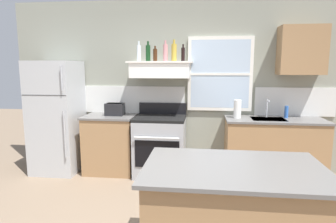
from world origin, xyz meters
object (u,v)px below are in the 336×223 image
bottle_clear_tall (139,53)px  bottle_balsamic_dark (183,54)px  bottle_champagne_gold_foil (174,52)px  kitchen_island (232,221)px  stove_range (160,145)px  bottle_rose_pink (165,53)px  dish_soap_bottle (286,112)px  bottle_dark_green_wine (148,53)px  refrigerator (57,117)px  bottle_brown_stout (155,55)px  toaster (115,109)px  paper_towel_roll (237,109)px

bottle_clear_tall → bottle_balsamic_dark: bearing=1.3°
bottle_clear_tall → bottle_champagne_gold_foil: bearing=-5.7°
bottle_champagne_gold_foil → kitchen_island: bottle_champagne_gold_foil is taller
stove_range → bottle_rose_pink: 1.42m
bottle_balsamic_dark → dish_soap_bottle: 1.77m
stove_range → bottle_champagne_gold_foil: 1.43m
bottle_dark_green_wine → kitchen_island: size_ratio=0.22×
bottle_dark_green_wine → kitchen_island: (1.09, -2.25, -1.42)m
refrigerator → bottle_brown_stout: size_ratio=7.76×
bottle_clear_tall → bottle_brown_stout: 0.28m
kitchen_island → bottle_champagne_gold_foil: bearing=107.5°
bottle_rose_pink → dish_soap_bottle: bottle_rose_pink is taller
stove_range → bottle_balsamic_dark: bottle_balsamic_dark is taller
refrigerator → kitchen_island: (2.54, -2.08, -0.42)m
bottle_balsamic_dark → kitchen_island: bearing=-76.1°
toaster → bottle_dark_green_wine: size_ratio=0.98×
bottle_balsamic_dark → kitchen_island: (0.55, -2.24, -1.39)m
refrigerator → bottle_balsamic_dark: bearing=4.6°
bottle_dark_green_wine → bottle_champagne_gold_foil: bottle_champagne_gold_foil is taller
stove_range → dish_soap_bottle: 1.96m
toaster → stove_range: (0.73, -0.06, -0.54)m
toaster → bottle_rose_pink: bearing=3.6°
bottle_dark_green_wine → refrigerator: bearing=-173.5°
stove_range → refrigerator: bearing=-179.2°
bottle_balsamic_dark → dish_soap_bottle: bottle_balsamic_dark is taller
paper_towel_roll → bottle_champagne_gold_foil: bearing=178.2°
bottle_rose_pink → bottle_dark_green_wine: bearing=172.8°
refrigerator → bottle_brown_stout: (1.57, 0.07, 0.96)m
bottle_dark_green_wine → paper_towel_roll: (1.36, -0.11, -0.83)m
refrigerator → stove_range: 1.70m
refrigerator → toaster: refrigerator is taller
toaster → paper_towel_roll: (1.88, -0.02, 0.04)m
bottle_champagne_gold_foil → dish_soap_bottle: bottle_champagne_gold_foil is taller
toaster → bottle_dark_green_wine: bottle_dark_green_wine is taller
toaster → bottle_clear_tall: size_ratio=0.98×
toaster → bottle_champagne_gold_foil: bottle_champagne_gold_foil is taller
stove_range → bottle_dark_green_wine: size_ratio=3.60×
bottle_champagne_gold_foil → dish_soap_bottle: (1.68, 0.07, -0.88)m
toaster → stove_range: size_ratio=0.27×
refrigerator → kitchen_island: bearing=-39.3°
stove_range → bottle_dark_green_wine: (-0.20, 0.14, 1.41)m
dish_soap_bottle → refrigerator: bearing=-177.4°
bottle_dark_green_wine → paper_towel_roll: 1.59m
refrigerator → stove_range: (1.65, 0.02, -0.41)m
bottle_clear_tall → paper_towel_roll: bottle_clear_tall is taller
bottle_balsamic_dark → paper_towel_roll: 1.15m
bottle_rose_pink → kitchen_island: bearing=-69.7°
bottle_champagne_gold_foil → dish_soap_bottle: 1.89m
bottle_champagne_gold_foil → bottle_balsamic_dark: bearing=28.2°
bottle_dark_green_wine → bottle_brown_stout: (0.13, -0.10, -0.03)m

